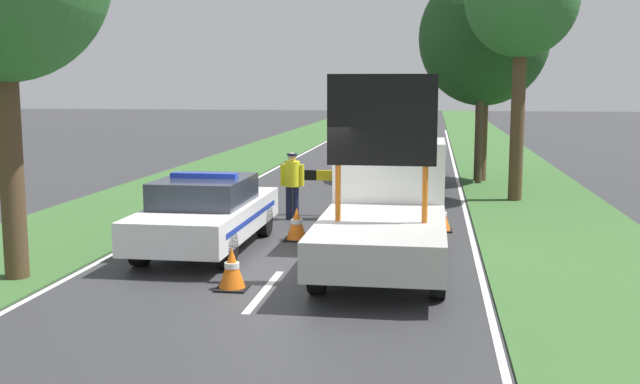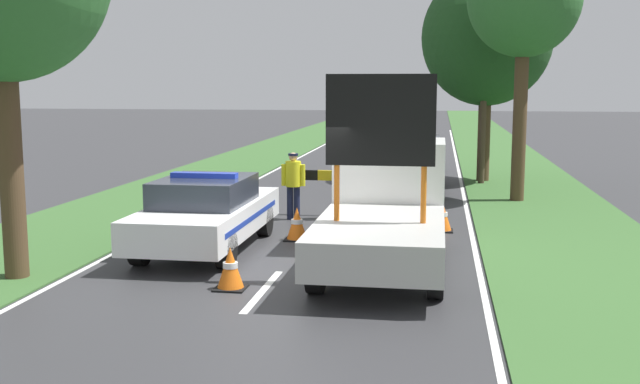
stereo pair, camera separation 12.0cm
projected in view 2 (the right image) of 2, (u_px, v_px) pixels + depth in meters
name	position (u px, v px, depth m)	size (l,w,h in m)	color
ground_plane	(280.00, 270.00, 12.82)	(160.00, 160.00, 0.00)	#333335
lane_markings	(356.00, 183.00, 24.17)	(6.84, 58.08, 0.01)	silver
grass_verge_left	(257.00, 156.00, 33.20)	(3.71, 120.00, 0.03)	#38602D
grass_verge_right	(503.00, 160.00, 31.54)	(3.71, 120.00, 0.03)	#38602D
police_car	(207.00, 212.00, 14.36)	(1.82, 4.73, 1.51)	white
work_truck	(386.00, 204.00, 13.40)	(2.05, 5.45, 3.33)	white
road_barrier	(335.00, 179.00, 18.09)	(2.45, 0.08, 1.10)	black
police_officer	(293.00, 180.00, 17.55)	(0.57, 0.36, 1.59)	#191E38
pedestrian_civilian	(347.00, 176.00, 17.60)	(0.63, 0.40, 1.75)	brown
traffic_cone_near_police	(402.00, 200.00, 18.85)	(0.39, 0.39, 0.54)	black
traffic_cone_centre_front	(297.00, 224.00, 15.30)	(0.49, 0.49, 0.68)	black
traffic_cone_near_truck	(230.00, 268.00, 11.63)	(0.48, 0.48, 0.67)	black
traffic_cone_behind_barrier	(442.00, 216.00, 16.22)	(0.48, 0.48, 0.66)	black
queued_car_sedan_black	(411.00, 162.00, 22.47)	(1.90, 4.22, 1.64)	black
queued_car_suv_grey	(410.00, 146.00, 28.86)	(1.87, 4.53, 1.59)	slate
roadside_tree_near_right	(487.00, 38.00, 24.00)	(4.18, 4.18, 6.86)	#4C3823
roadside_tree_mid_left	(524.00, 0.00, 19.66)	(2.99, 2.99, 7.00)	#4C3823
utility_pole	(484.00, 86.00, 23.54)	(1.20, 0.20, 6.03)	#473828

